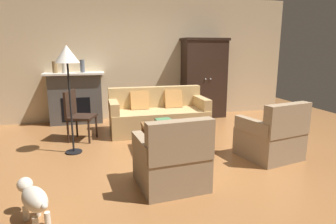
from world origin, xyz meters
TOP-DOWN VIEW (x-y plane):
  - ground_plane at (0.00, 0.00)m, footprint 9.60×9.60m
  - back_wall at (0.00, 2.55)m, footprint 7.20×0.10m
  - fireplace at (-1.55, 2.30)m, footprint 1.26×0.48m
  - armoire at (1.40, 2.22)m, footprint 1.06×0.57m
  - couch at (0.07, 1.24)m, footprint 1.92×0.86m
  - coffee_table at (0.13, 0.13)m, footprint 1.10×0.60m
  - fruit_bowl at (0.14, 0.11)m, footprint 0.30×0.30m
  - book_stack at (-0.11, 0.05)m, footprint 0.26×0.19m
  - mantel_vase_bronze at (-1.93, 2.28)m, footprint 0.10×0.10m
  - mantel_vase_cream at (-1.73, 2.28)m, footprint 0.12×0.12m
  - mantel_vase_slate at (-1.37, 2.28)m, footprint 0.10×0.10m
  - armchair_near_left at (-0.30, -1.16)m, footprint 0.84×0.84m
  - armchair_near_right at (1.40, -0.63)m, footprint 0.91×0.91m
  - side_chair_wooden at (-1.47, 1.03)m, footprint 0.56×0.56m
  - floor_lamp at (-1.52, 0.35)m, footprint 0.36×0.36m
  - dog at (-1.76, -1.54)m, footprint 0.38×0.51m

SIDE VIEW (x-z plane):
  - ground_plane at x=0.00m, z-range 0.00..0.00m
  - dog at x=-1.76m, z-range 0.05..0.44m
  - armchair_near_left at x=-0.30m, z-range -0.12..0.76m
  - armchair_near_right at x=1.40m, z-range -0.12..0.76m
  - couch at x=0.07m, z-range -0.11..0.75m
  - coffee_table at x=0.13m, z-range 0.16..0.58m
  - fruit_bowl at x=0.14m, z-range 0.42..0.47m
  - book_stack at x=-0.11m, z-range 0.42..0.54m
  - side_chair_wooden at x=-1.47m, z-range 0.06..0.96m
  - fireplace at x=-1.55m, z-range 0.01..1.13m
  - armoire at x=1.40m, z-range 0.00..1.87m
  - mantel_vase_bronze at x=-1.93m, z-range 1.12..1.37m
  - mantel_vase_slate at x=-1.37m, z-range 1.12..1.39m
  - mantel_vase_cream at x=-1.73m, z-range 1.12..1.42m
  - back_wall at x=0.00m, z-range 0.00..2.80m
  - floor_lamp at x=-1.52m, z-range 0.61..2.29m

